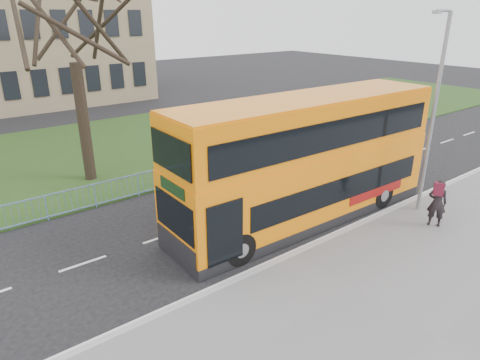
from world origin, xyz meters
name	(u,v)px	position (x,y,z in m)	size (l,w,h in m)	color
ground	(266,239)	(0.00, 0.00, 0.00)	(120.00, 120.00, 0.00)	black
pavement	(438,339)	(0.00, -6.75, 0.06)	(80.00, 10.50, 0.12)	slate
kerb	(295,254)	(0.00, -1.55, 0.07)	(80.00, 0.20, 0.14)	#9A9A9D
grass_verge	(114,148)	(0.00, 14.30, 0.04)	(80.00, 15.40, 0.08)	#203C15
guard_railing	(176,175)	(0.00, 6.60, 0.55)	(40.00, 0.12, 1.10)	#77A0D4
bare_tree	(72,37)	(-3.00, 10.00, 6.86)	(9.49, 9.49, 13.56)	black
yellow_bus	(307,157)	(2.39, 0.39, 2.64)	(11.82, 3.10, 4.93)	orange
pedestrian	(437,203)	(5.77, -3.37, 1.07)	(0.69, 0.46, 1.91)	black
street_lamp	(434,108)	(6.57, -2.19, 4.44)	(1.66, 0.44, 7.89)	gray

